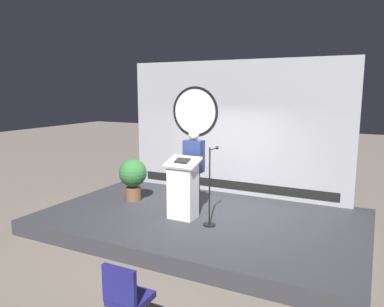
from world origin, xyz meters
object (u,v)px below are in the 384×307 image
Objects in this scene: potted_plant at (133,175)px; audience_chair_left at (126,295)px; microphone_stand at (210,198)px; podium at (183,189)px; speaker_person at (194,170)px.

audience_chair_left is (2.53, -3.66, -0.39)m from potted_plant.
microphone_stand is 1.68× the size of audience_chair_left.
speaker_person reaches higher than podium.
audience_chair_left is at bearing -75.67° from speaker_person.
microphone_stand reaches higher than podium.
podium is at bearing 170.79° from microphone_stand.
potted_plant is at bearing 124.60° from audience_chair_left.
podium is at bearing -90.09° from speaker_person.
microphone_stand is 2.35m from potted_plant.
podium reaches higher than potted_plant.
podium is 0.56m from speaker_person.
microphone_stand is at bearing -16.34° from potted_plant.
speaker_person is 1.16× the size of microphone_stand.
speaker_person reaches higher than potted_plant.
speaker_person is at bearing -2.72° from potted_plant.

